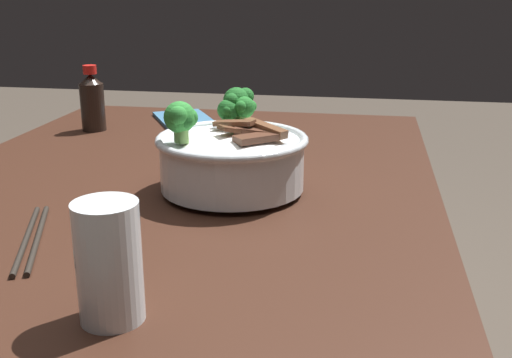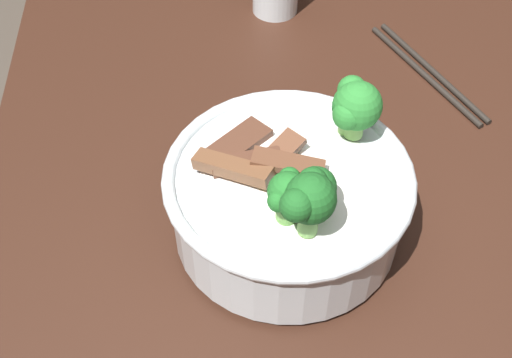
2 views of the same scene
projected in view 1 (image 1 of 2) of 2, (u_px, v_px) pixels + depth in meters
The scene contains 6 objects.
dining_table at pixel (180, 254), 1.03m from camera, with size 1.12×0.81×0.76m.
rice_bowl at pixel (231, 154), 0.91m from camera, with size 0.22×0.22×0.15m.
drinking_glass at pixel (110, 270), 0.57m from camera, with size 0.06×0.06×0.12m.
chopsticks_pair at pixel (32, 238), 0.75m from camera, with size 0.20×0.10×0.01m.
soy_sauce_bottle at pixel (92, 102), 1.30m from camera, with size 0.05×0.05×0.14m.
folded_napkin at pixel (184, 119), 1.40m from camera, with size 0.17×0.11×0.01m, color #386689.
Camera 1 is at (0.90, 0.29, 1.07)m, focal length 43.41 mm.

